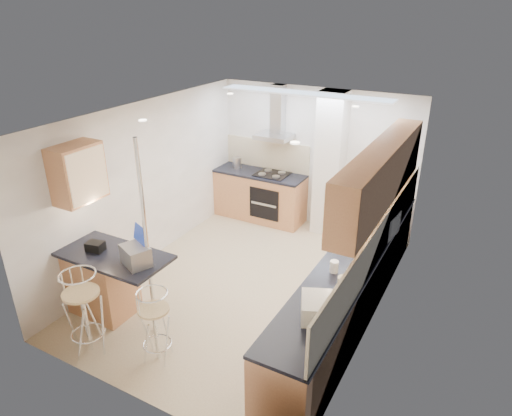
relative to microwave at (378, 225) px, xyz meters
The scene contains 16 objects.
ground 2.05m from the microwave, 158.63° to the right, with size 4.80×4.80×0.00m, color tan.
room_shell 1.40m from the microwave, 168.69° to the right, with size 3.64×4.84×2.51m.
right_counter 0.90m from the microwave, 100.90° to the right, with size 0.63×4.40×0.92m.
back_counter 3.02m from the microwave, 150.33° to the left, with size 1.70×0.63×0.92m.
peninsula 3.50m from the microwave, 142.81° to the right, with size 1.47×0.72×0.94m.
microwave is the anchor object (origin of this frame).
laptop 3.14m from the microwave, 137.31° to the right, with size 0.35×0.26×0.24m, color gray.
bag 3.66m from the microwave, 144.66° to the right, with size 0.21×0.15×0.12m, color black.
bar_stool_near 3.82m from the microwave, 133.62° to the right, with size 0.44×0.44×1.07m, color tan, non-canonical shape.
bar_stool_end 3.11m from the microwave, 126.23° to the right, with size 0.37×0.37×0.91m, color tan, non-canonical shape.
jar_a 0.14m from the microwave, 76.30° to the right, with size 0.12×0.12×0.18m, color silver.
jar_b 0.38m from the microwave, 99.86° to the left, with size 0.11×0.11×0.15m, color silver.
jar_c 1.48m from the microwave, 89.04° to the right, with size 0.14×0.14×0.19m, color beige.
jar_d 1.15m from the microwave, 100.25° to the right, with size 0.10×0.10×0.14m, color white.
bread_bin 2.00m from the microwave, 92.05° to the right, with size 0.31×0.39×0.21m, color silver.
kettle 3.42m from the microwave, 154.15° to the left, with size 0.16×0.16×0.21m, color #B4B5B9.
Camera 1 is at (2.79, -4.90, 3.77)m, focal length 32.00 mm.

